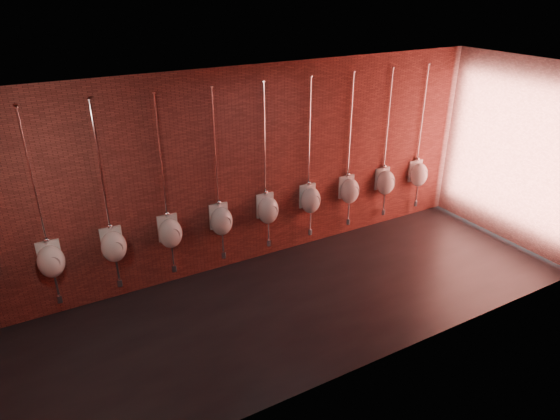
{
  "coord_description": "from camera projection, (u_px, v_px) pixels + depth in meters",
  "views": [
    {
      "loc": [
        -3.27,
        -5.12,
        4.33
      ],
      "look_at": [
        0.12,
        0.9,
        1.1
      ],
      "focal_mm": 32.0,
      "sensor_mm": 36.0,
      "label": 1
    }
  ],
  "objects": [
    {
      "name": "ground",
      "position": [
        303.0,
        302.0,
        7.33
      ],
      "size": [
        8.5,
        8.5,
        0.0
      ],
      "primitive_type": "plane",
      "color": "black",
      "rests_on": "ground"
    },
    {
      "name": "room_shell",
      "position": [
        306.0,
        174.0,
        6.48
      ],
      "size": [
        8.54,
        3.04,
        3.22
      ],
      "color": "black",
      "rests_on": "ground"
    },
    {
      "name": "urinal_1",
      "position": [
        51.0,
        260.0,
        6.64
      ],
      "size": [
        0.37,
        0.33,
        2.71
      ],
      "color": "white",
      "rests_on": "ground"
    },
    {
      "name": "urinal_2",
      "position": [
        114.0,
        245.0,
        7.01
      ],
      "size": [
        0.37,
        0.33,
        2.71
      ],
      "color": "white",
      "rests_on": "ground"
    },
    {
      "name": "urinal_3",
      "position": [
        170.0,
        232.0,
        7.37
      ],
      "size": [
        0.37,
        0.33,
        2.71
      ],
      "color": "white",
      "rests_on": "ground"
    },
    {
      "name": "urinal_4",
      "position": [
        221.0,
        220.0,
        7.74
      ],
      "size": [
        0.37,
        0.33,
        2.71
      ],
      "color": "white",
      "rests_on": "ground"
    },
    {
      "name": "urinal_5",
      "position": [
        268.0,
        209.0,
        8.1
      ],
      "size": [
        0.37,
        0.33,
        2.71
      ],
      "color": "white",
      "rests_on": "ground"
    },
    {
      "name": "urinal_6",
      "position": [
        310.0,
        199.0,
        8.47
      ],
      "size": [
        0.37,
        0.33,
        2.71
      ],
      "color": "white",
      "rests_on": "ground"
    },
    {
      "name": "urinal_7",
      "position": [
        349.0,
        190.0,
        8.83
      ],
      "size": [
        0.37,
        0.33,
        2.71
      ],
      "color": "white",
      "rests_on": "ground"
    },
    {
      "name": "urinal_8",
      "position": [
        385.0,
        182.0,
        9.2
      ],
      "size": [
        0.37,
        0.33,
        2.71
      ],
      "color": "white",
      "rests_on": "ground"
    },
    {
      "name": "urinal_9",
      "position": [
        419.0,
        174.0,
        9.56
      ],
      "size": [
        0.37,
        0.33,
        2.71
      ],
      "color": "white",
      "rests_on": "ground"
    }
  ]
}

